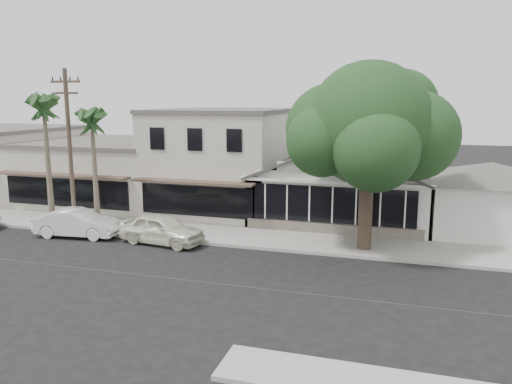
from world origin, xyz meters
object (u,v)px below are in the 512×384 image
(utility_pole, at_px, (70,147))
(car_0, at_px, (162,229))
(car_1, at_px, (77,223))
(shade_tree, at_px, (368,127))

(utility_pole, height_order, car_0, utility_pole)
(car_1, height_order, shade_tree, shade_tree)
(car_1, bearing_deg, shade_tree, -88.30)
(utility_pole, distance_m, car_1, 4.18)
(utility_pole, distance_m, shade_tree, 15.95)
(car_1, relative_size, shade_tree, 0.50)
(utility_pole, xyz_separation_m, car_0, (5.77, -0.66, -4.02))
(utility_pole, distance_m, car_0, 7.06)
(car_0, height_order, car_1, car_0)
(utility_pole, relative_size, car_1, 1.96)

